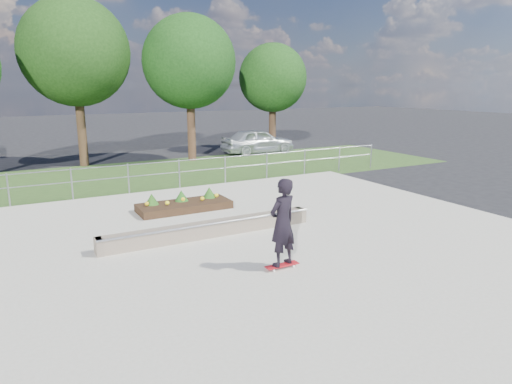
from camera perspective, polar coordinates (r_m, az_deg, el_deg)
ground at (r=11.89m, az=2.63°, el=-6.73°), size 120.00×120.00×0.00m
grass_verge at (r=21.73m, az=-12.54°, el=2.17°), size 30.00×8.00×0.02m
concrete_slab at (r=11.88m, az=2.63°, el=-6.60°), size 15.00×15.00×0.06m
fence at (r=18.31m, az=-9.58°, el=2.69°), size 20.06×0.06×1.20m
tree_mid_left at (r=24.82m, az=-21.70°, el=15.91°), size 5.25×5.25×8.25m
tree_mid_right at (r=25.17m, az=-8.34°, el=15.76°), size 4.90×4.90×7.70m
tree_far_right at (r=29.10m, az=2.11°, el=14.04°), size 4.20×4.20×6.60m
grind_ledge at (r=12.43m, az=-5.70°, el=-4.60°), size 6.00×0.44×0.43m
planter_bed at (r=15.17m, az=-9.02°, el=-1.49°), size 3.00×1.20×0.61m
skateboarder at (r=10.00m, az=3.34°, el=-3.86°), size 0.82×0.64×2.05m
parked_car at (r=27.76m, az=0.24°, el=6.38°), size 4.45×1.82×1.51m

